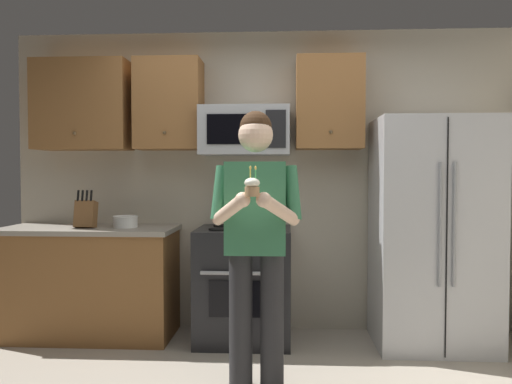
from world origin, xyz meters
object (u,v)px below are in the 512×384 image
at_px(bowl_large_white, 125,221).
at_px(person, 256,232).
at_px(cupcake, 253,187).
at_px(microwave, 245,131).
at_px(oven_range, 244,284).
at_px(refrigerator, 432,232).
at_px(knife_block, 86,214).

distance_m(bowl_large_white, person, 1.49).
relative_size(person, cupcake, 10.13).
xyz_separation_m(microwave, person, (0.15, -1.06, -0.72)).
bearing_deg(oven_range, person, -80.67).
xyz_separation_m(oven_range, bowl_large_white, (-0.99, 0.02, 0.51)).
xyz_separation_m(person, cupcake, (0.00, -0.33, 0.30)).
xyz_separation_m(bowl_large_white, cupcake, (1.14, -1.29, 0.32)).
bearing_deg(cupcake, bowl_large_white, 131.59).
xyz_separation_m(refrigerator, bowl_large_white, (-2.49, 0.06, 0.07)).
bearing_deg(microwave, refrigerator, -6.03).
relative_size(knife_block, cupcake, 1.84).
height_order(bowl_large_white, cupcake, cupcake).
distance_m(bowl_large_white, cupcake, 1.75).
bearing_deg(microwave, person, -81.71).
height_order(oven_range, microwave, microwave).
bearing_deg(knife_block, oven_range, 1.29).
height_order(oven_range, person, person).
bearing_deg(cupcake, oven_range, 96.94).
relative_size(microwave, refrigerator, 0.41).
relative_size(oven_range, knife_block, 2.91).
bearing_deg(refrigerator, oven_range, 178.50).
height_order(oven_range, bowl_large_white, bowl_large_white).
distance_m(oven_range, knife_block, 1.43).
height_order(microwave, person, microwave).
height_order(refrigerator, knife_block, refrigerator).
bearing_deg(refrigerator, cupcake, -137.50).
distance_m(microwave, refrigerator, 1.72).
height_order(microwave, knife_block, microwave).
bearing_deg(bowl_large_white, cupcake, -48.41).
xyz_separation_m(oven_range, microwave, (0.00, 0.12, 1.26)).
xyz_separation_m(microwave, knife_block, (-1.31, -0.15, -0.69)).
relative_size(oven_range, cupcake, 5.36).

